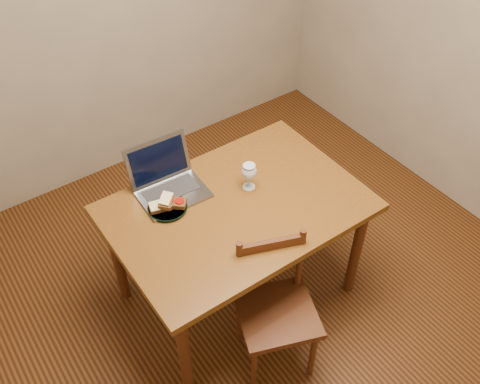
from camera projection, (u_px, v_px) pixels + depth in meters
floor at (262, 292)px, 3.27m from camera, size 3.20×3.20×0.02m
table at (237, 217)px, 2.82m from camera, size 1.30×0.90×0.74m
chair at (276, 304)px, 2.66m from camera, size 0.49×0.48×0.42m
plate at (167, 208)px, 2.73m from camera, size 0.21×0.21×0.02m
sandwich_cheese at (160, 206)px, 2.71m from camera, size 0.12×0.09×0.03m
sandwich_tomato at (175, 202)px, 2.72m from camera, size 0.13×0.13×0.04m
sandwich_top at (166, 200)px, 2.70m from camera, size 0.12×0.12×0.03m
milk_glass at (249, 176)px, 2.80m from camera, size 0.08×0.08×0.16m
laptop at (166, 178)px, 2.81m from camera, size 0.36×0.33×0.25m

